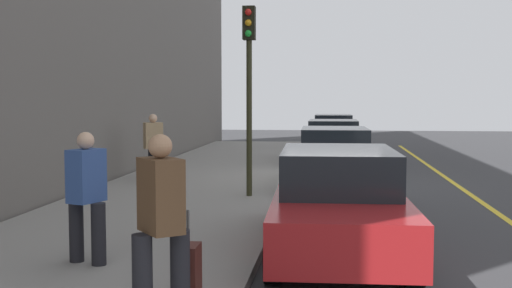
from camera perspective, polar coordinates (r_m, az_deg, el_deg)
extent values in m
plane|color=#333335|center=(16.70, 6.84, -3.63)|extent=(56.00, 56.00, 0.00)
cube|color=gray|center=(17.00, -4.37, -3.22)|extent=(28.00, 4.60, 0.15)
cube|color=gold|center=(17.01, 17.70, -3.64)|extent=(28.00, 0.14, 0.01)
cylinder|color=black|center=(26.87, 8.75, -0.02)|extent=(0.64, 0.22, 0.64)
cylinder|color=black|center=(26.85, 5.17, 0.00)|extent=(0.64, 0.22, 0.64)
cylinder|color=black|center=(29.78, 8.50, 0.38)|extent=(0.64, 0.22, 0.64)
cylinder|color=black|center=(29.76, 5.27, 0.41)|extent=(0.64, 0.22, 0.64)
cube|color=navy|center=(28.29, 6.92, 0.75)|extent=(4.72, 1.84, 0.64)
cube|color=black|center=(28.49, 6.93, 2.03)|extent=(2.46, 1.62, 0.60)
cylinder|color=black|center=(19.97, 9.34, -1.46)|extent=(0.64, 0.22, 0.64)
cylinder|color=black|center=(19.96, 4.51, -1.42)|extent=(0.64, 0.22, 0.64)
cylinder|color=black|center=(22.70, 9.02, -0.78)|extent=(0.64, 0.22, 0.64)
cylinder|color=black|center=(22.70, 4.77, -0.75)|extent=(0.64, 0.22, 0.64)
cube|color=black|center=(21.29, 6.92, -0.35)|extent=(4.44, 1.80, 0.64)
cube|color=black|center=(21.47, 6.93, 1.34)|extent=(2.31, 1.60, 0.60)
cylinder|color=black|center=(14.41, 10.53, -3.63)|extent=(0.64, 0.23, 0.64)
cylinder|color=black|center=(14.36, 3.82, -3.59)|extent=(0.64, 0.23, 0.64)
cylinder|color=black|center=(17.15, 9.71, -2.38)|extent=(0.64, 0.23, 0.64)
cylinder|color=black|center=(17.10, 4.09, -2.35)|extent=(0.64, 0.23, 0.64)
cube|color=white|center=(15.70, 7.04, -1.95)|extent=(4.50, 1.89, 0.64)
cube|color=black|center=(15.87, 7.04, 0.36)|extent=(2.35, 1.65, 0.60)
cylinder|color=black|center=(7.94, 13.97, -10.07)|extent=(0.65, 0.24, 0.64)
cylinder|color=black|center=(7.85, 1.57, -10.09)|extent=(0.65, 0.24, 0.64)
cylinder|color=black|center=(10.69, 11.59, -6.35)|extent=(0.65, 0.24, 0.64)
cylinder|color=black|center=(10.63, 2.50, -6.32)|extent=(0.65, 0.24, 0.64)
cube|color=maroon|center=(9.18, 7.39, -6.30)|extent=(4.64, 1.93, 0.64)
cube|color=black|center=(9.32, 7.37, -2.29)|extent=(2.43, 1.67, 0.60)
cylinder|color=black|center=(8.31, -13.91, -7.83)|extent=(0.18, 0.18, 0.79)
cylinder|color=black|center=(8.56, -15.78, -7.52)|extent=(0.18, 0.18, 0.79)
cube|color=#335193|center=(8.32, -14.95, -2.75)|extent=(0.52, 0.43, 0.67)
sphere|color=#D8AD8C|center=(8.28, -15.01, 0.30)|extent=(0.22, 0.22, 0.22)
cylinder|color=black|center=(16.88, -9.32, -1.70)|extent=(0.19, 0.19, 0.79)
cylinder|color=black|center=(16.52, -8.99, -1.83)|extent=(0.19, 0.19, 0.79)
cube|color=tan|center=(16.64, -9.19, 0.75)|extent=(0.48, 0.54, 0.68)
sphere|color=#D8AD8C|center=(16.62, -9.20, 2.29)|extent=(0.22, 0.22, 0.22)
cylinder|color=black|center=(6.20, -10.13, -11.72)|extent=(0.19, 0.19, 0.83)
cylinder|color=black|center=(6.34, -6.81, -11.31)|extent=(0.19, 0.19, 0.83)
cube|color=brown|center=(6.11, -8.53, -4.57)|extent=(0.56, 0.53, 0.71)
sphere|color=tan|center=(6.05, -8.57, -0.19)|extent=(0.23, 0.23, 0.23)
cylinder|color=#2D2D19|center=(13.59, -0.61, 2.30)|extent=(0.12, 0.12, 3.33)
cube|color=black|center=(13.67, -0.62, 10.77)|extent=(0.26, 0.26, 0.70)
sphere|color=red|center=(13.55, -0.70, 11.72)|extent=(0.14, 0.14, 0.14)
sphere|color=orange|center=(13.52, -0.70, 10.80)|extent=(0.14, 0.14, 0.14)
sphere|color=green|center=(13.50, -0.70, 9.87)|extent=(0.14, 0.14, 0.14)
cube|color=#471E19|center=(6.73, -6.08, -11.42)|extent=(0.34, 0.22, 0.59)
cylinder|color=#4C4C4C|center=(6.62, -6.11, -7.44)|extent=(0.03, 0.03, 0.36)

